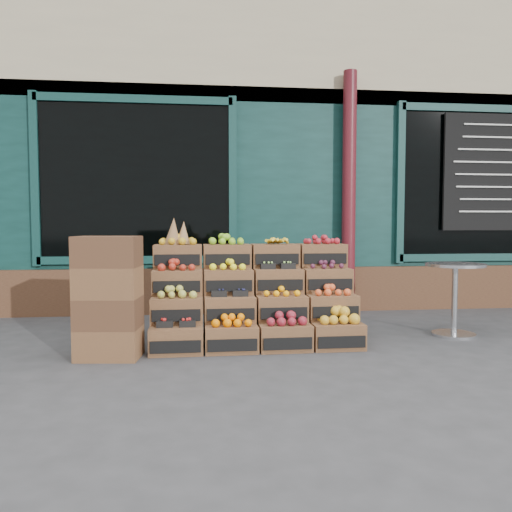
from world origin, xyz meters
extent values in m
plane|color=#363639|center=(0.00, 0.00, 0.00)|extent=(60.00, 60.00, 0.00)
cube|color=#0F332F|center=(0.00, 5.20, 2.40)|extent=(12.00, 6.00, 4.80)
cube|color=#C1B28C|center=(0.00, 2.28, 3.80)|extent=(12.00, 0.18, 2.00)
cube|color=#0F332F|center=(0.00, 2.25, 1.50)|extent=(12.00, 0.12, 3.00)
cube|color=#4E301F|center=(0.00, 2.18, 0.30)|extent=(12.00, 0.18, 0.60)
cube|color=black|center=(-1.60, 2.18, 1.75)|extent=(2.40, 0.06, 2.00)
cube|color=black|center=(3.20, 2.18, 1.75)|extent=(2.40, 0.06, 2.00)
cylinder|color=#51121A|center=(1.20, 2.05, 1.60)|extent=(0.18, 0.18, 3.20)
cube|color=black|center=(3.20, 2.10, 1.90)|extent=(1.30, 0.04, 1.60)
cube|color=brown|center=(-1.00, 0.11, 0.12)|extent=(0.49, 0.34, 0.24)
cube|color=black|center=(-1.00, -0.07, 0.10)|extent=(0.45, 0.02, 0.11)
cube|color=red|center=(-1.00, 0.11, 0.26)|extent=(0.39, 0.26, 0.03)
cube|color=brown|center=(-0.50, 0.11, 0.12)|extent=(0.49, 0.34, 0.24)
cube|color=black|center=(-0.50, -0.07, 0.10)|extent=(0.45, 0.02, 0.11)
cube|color=orange|center=(-0.50, 0.11, 0.29)|extent=(0.39, 0.26, 0.09)
cube|color=brown|center=(0.01, 0.12, 0.12)|extent=(0.49, 0.34, 0.24)
cube|color=black|center=(0.01, -0.06, 0.10)|extent=(0.45, 0.02, 0.11)
cube|color=maroon|center=(0.01, 0.12, 0.29)|extent=(0.39, 0.26, 0.09)
cube|color=brown|center=(0.51, 0.12, 0.12)|extent=(0.49, 0.34, 0.24)
cube|color=black|center=(0.51, -0.06, 0.10)|extent=(0.45, 0.02, 0.11)
cube|color=gold|center=(0.51, 0.12, 0.30)|extent=(0.39, 0.26, 0.11)
cube|color=brown|center=(-1.00, 0.31, 0.36)|extent=(0.49, 0.34, 0.24)
cube|color=black|center=(-1.00, 0.13, 0.34)|extent=(0.45, 0.02, 0.11)
cube|color=#A2A13F|center=(-1.00, 0.31, 0.53)|extent=(0.39, 0.26, 0.08)
cube|color=brown|center=(-0.50, 0.32, 0.36)|extent=(0.49, 0.34, 0.24)
cube|color=black|center=(-0.50, 0.14, 0.34)|extent=(0.45, 0.02, 0.11)
cube|color=#1C1D47|center=(-0.50, 0.32, 0.50)|extent=(0.39, 0.26, 0.03)
cube|color=brown|center=(0.01, 0.32, 0.36)|extent=(0.49, 0.34, 0.24)
cube|color=black|center=(0.01, 0.14, 0.34)|extent=(0.45, 0.02, 0.11)
cube|color=#FEA00A|center=(0.01, 0.32, 0.52)|extent=(0.39, 0.26, 0.07)
cube|color=brown|center=(0.51, 0.33, 0.36)|extent=(0.49, 0.34, 0.24)
cube|color=black|center=(0.51, 0.15, 0.34)|extent=(0.45, 0.02, 0.11)
cube|color=#D94F23|center=(0.51, 0.33, 0.53)|extent=(0.39, 0.26, 0.08)
cube|color=brown|center=(-1.01, 0.52, 0.61)|extent=(0.49, 0.34, 0.24)
cube|color=black|center=(-1.00, 0.34, 0.58)|extent=(0.45, 0.02, 0.11)
cube|color=maroon|center=(-1.01, 0.52, 0.77)|extent=(0.39, 0.26, 0.08)
cube|color=brown|center=(-0.50, 0.52, 0.61)|extent=(0.49, 0.34, 0.24)
cube|color=black|center=(-0.50, 0.34, 0.58)|extent=(0.45, 0.02, 0.11)
cube|color=yellow|center=(-0.50, 0.52, 0.77)|extent=(0.39, 0.26, 0.08)
cube|color=brown|center=(0.00, 0.53, 0.61)|extent=(0.49, 0.34, 0.24)
cube|color=black|center=(0.01, 0.35, 0.58)|extent=(0.45, 0.02, 0.11)
cube|color=#95CB59|center=(0.00, 0.53, 0.74)|extent=(0.39, 0.26, 0.03)
cube|color=brown|center=(0.51, 0.53, 0.61)|extent=(0.49, 0.34, 0.24)
cube|color=black|center=(0.51, 0.35, 0.58)|extent=(0.45, 0.02, 0.11)
cube|color=#4B1C31|center=(0.51, 0.53, 0.76)|extent=(0.39, 0.26, 0.06)
cube|color=brown|center=(-1.01, 0.73, 0.85)|extent=(0.49, 0.34, 0.24)
cube|color=black|center=(-1.01, 0.55, 0.83)|extent=(0.45, 0.02, 0.11)
cube|color=#B6891B|center=(-1.01, 0.73, 1.01)|extent=(0.39, 0.26, 0.08)
cube|color=brown|center=(-0.50, 0.73, 0.85)|extent=(0.49, 0.34, 0.24)
cube|color=black|center=(-0.50, 0.55, 0.83)|extent=(0.45, 0.02, 0.11)
cube|color=#73AF21|center=(-0.50, 0.73, 1.01)|extent=(0.39, 0.26, 0.08)
cube|color=brown|center=(0.00, 0.73, 0.85)|extent=(0.49, 0.34, 0.24)
cube|color=black|center=(0.00, 0.56, 0.83)|extent=(0.45, 0.02, 0.11)
cube|color=gold|center=(0.00, 0.73, 1.01)|extent=(0.39, 0.26, 0.07)
cube|color=brown|center=(0.51, 0.74, 0.85)|extent=(0.49, 0.34, 0.24)
cube|color=black|center=(0.51, 0.56, 0.83)|extent=(0.45, 0.02, 0.11)
cube|color=maroon|center=(0.51, 0.74, 1.01)|extent=(0.39, 0.26, 0.07)
cube|color=#4E301F|center=(-0.25, 0.32, 0.12)|extent=(2.00, 0.35, 0.24)
cube|color=#4E301F|center=(-0.25, 0.53, 0.24)|extent=(2.00, 0.35, 0.49)
cube|color=#4E301F|center=(-0.25, 0.73, 0.36)|extent=(2.00, 0.35, 0.73)
cone|color=olive|center=(-1.05, 0.73, 1.11)|extent=(0.17, 0.17, 0.28)
cone|color=olive|center=(-0.95, 0.76, 1.09)|extent=(0.15, 0.15, 0.24)
cube|color=brown|center=(-1.58, 0.00, 0.13)|extent=(0.58, 0.43, 0.27)
cube|color=#4E301F|center=(-1.58, 0.00, 0.40)|extent=(0.58, 0.43, 0.27)
cube|color=brown|center=(-1.58, 0.00, 0.67)|extent=(0.58, 0.43, 0.27)
cube|color=#4E301F|center=(-1.58, 0.00, 0.94)|extent=(0.58, 0.43, 0.27)
cylinder|color=silver|center=(1.89, 0.49, 0.02)|extent=(0.45, 0.45, 0.03)
cylinder|color=silver|center=(1.89, 0.49, 0.38)|extent=(0.06, 0.06, 0.74)
cylinder|color=silver|center=(1.89, 0.49, 0.76)|extent=(0.61, 0.61, 0.03)
imported|color=#185628|center=(-1.87, 2.88, 1.09)|extent=(0.81, 0.55, 2.18)
camera|label=1|loc=(-0.77, -4.47, 1.18)|focal=35.00mm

